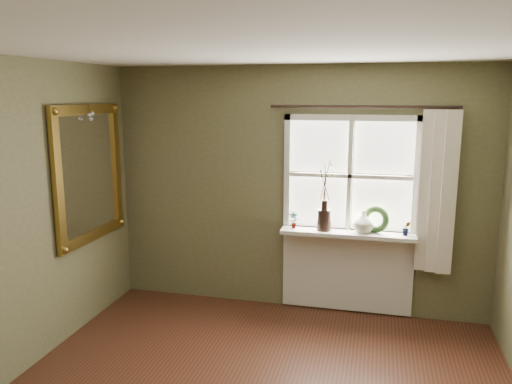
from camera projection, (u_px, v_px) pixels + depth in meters
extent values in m
plane|color=silver|center=(238.00, 42.00, 2.89)|extent=(4.50, 4.50, 0.00)
cube|color=brown|center=(298.00, 189.00, 5.33)|extent=(4.00, 0.10, 2.60)
cube|color=silver|center=(348.00, 232.00, 5.20)|extent=(1.36, 0.06, 0.06)
cube|color=silver|center=(352.00, 118.00, 4.98)|extent=(1.36, 0.06, 0.06)
cube|color=silver|center=(287.00, 174.00, 5.24)|extent=(0.06, 0.06, 1.24)
cube|color=silver|center=(416.00, 179.00, 4.94)|extent=(0.06, 0.06, 1.24)
cube|color=silver|center=(350.00, 176.00, 5.09)|extent=(1.24, 0.05, 0.04)
cube|color=silver|center=(350.00, 176.00, 5.09)|extent=(0.04, 0.05, 1.12)
cube|color=white|center=(319.00, 146.00, 5.13)|extent=(0.59, 0.01, 0.53)
cube|color=white|center=(384.00, 148.00, 4.98)|extent=(0.59, 0.01, 0.53)
cube|color=white|center=(318.00, 202.00, 5.25)|extent=(0.59, 0.01, 0.53)
cube|color=white|center=(381.00, 205.00, 5.09)|extent=(0.59, 0.01, 0.53)
cube|color=silver|center=(347.00, 233.00, 5.11)|extent=(1.36, 0.26, 0.04)
cube|color=silver|center=(346.00, 271.00, 5.30)|extent=(1.36, 0.04, 0.88)
cylinder|color=black|center=(324.00, 220.00, 5.14)|extent=(0.16, 0.16, 0.22)
imported|color=silver|center=(363.00, 222.00, 5.04)|extent=(0.29, 0.29, 0.23)
torus|color=#2A461F|center=(375.00, 222.00, 5.06)|extent=(0.30, 0.19, 0.28)
imported|color=#2A461F|center=(293.00, 220.00, 5.22)|extent=(0.10, 0.08, 0.18)
imported|color=#2A461F|center=(406.00, 228.00, 4.95)|extent=(0.09, 0.08, 0.15)
cube|color=beige|center=(437.00, 193.00, 4.83)|extent=(0.36, 0.12, 1.59)
cylinder|color=black|center=(363.00, 107.00, 4.88)|extent=(1.84, 0.03, 0.03)
cube|color=white|center=(89.00, 174.00, 4.96)|extent=(0.02, 0.94, 1.16)
cube|color=olive|center=(86.00, 109.00, 4.84)|extent=(0.05, 1.14, 0.10)
cube|color=olive|center=(94.00, 235.00, 5.08)|extent=(0.05, 1.14, 0.10)
cube|color=olive|center=(57.00, 182.00, 4.46)|extent=(0.05, 0.10, 1.16)
cube|color=olive|center=(116.00, 166.00, 5.45)|extent=(0.05, 0.10, 1.16)
sphere|color=silver|center=(89.00, 115.00, 4.81)|extent=(0.04, 0.04, 0.04)
sphere|color=silver|center=(91.00, 119.00, 4.84)|extent=(0.04, 0.04, 0.04)
sphere|color=silver|center=(92.00, 114.00, 4.86)|extent=(0.04, 0.04, 0.04)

